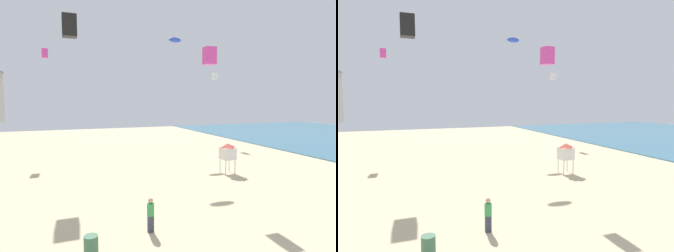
# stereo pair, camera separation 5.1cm
# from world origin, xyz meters

# --- Properties ---
(kite_flyer) EXTENTS (0.34, 0.34, 1.64)m
(kite_flyer) POSITION_xyz_m (-2.98, 8.57, 0.92)
(kite_flyer) COLOR #383D4C
(kite_flyer) RESTS_ON ground
(lifeguard_stand) EXTENTS (1.10, 1.10, 2.55)m
(lifeguard_stand) POSITION_xyz_m (6.43, 16.82, 1.84)
(lifeguard_stand) COLOR white
(lifeguard_stand) RESTS_ON ground
(beach_trash_bin) EXTENTS (0.56, 0.56, 0.90)m
(beach_trash_bin) POSITION_xyz_m (-5.84, 7.24, 0.45)
(beach_trash_bin) COLOR #3D6B4C
(beach_trash_bin) RESTS_ON ground
(kite_white_box) EXTENTS (0.64, 0.64, 1.01)m
(kite_white_box) POSITION_xyz_m (13.95, 32.25, 9.55)
(kite_white_box) COLOR white
(kite_magenta_box) EXTENTS (0.64, 0.64, 1.01)m
(kite_magenta_box) POSITION_xyz_m (-8.10, 31.58, 11.42)
(kite_magenta_box) COLOR #DB3D9E
(kite_blue_parafoil) EXTENTS (1.53, 0.43, 0.60)m
(kite_blue_parafoil) POSITION_xyz_m (6.21, 28.25, 13.26)
(kite_blue_parafoil) COLOR blue
(kite_magenta_box_2) EXTENTS (0.73, 0.73, 1.14)m
(kite_magenta_box_2) POSITION_xyz_m (2.75, 13.51, 9.16)
(kite_magenta_box_2) COLOR #DB3D9E
(kite_black_box) EXTENTS (1.11, 1.11, 1.74)m
(kite_black_box) POSITION_xyz_m (-5.86, 20.78, 12.06)
(kite_black_box) COLOR black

